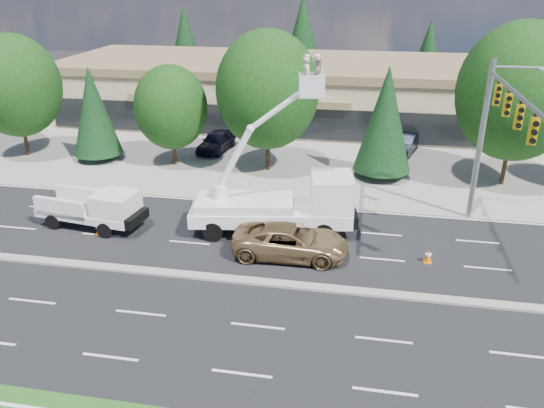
% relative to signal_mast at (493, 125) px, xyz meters
% --- Properties ---
extents(ground, '(140.00, 140.00, 0.00)m').
position_rel_signal_mast_xyz_m(ground, '(-10.03, -7.04, -6.06)').
color(ground, black).
rests_on(ground, ground).
extents(concrete_apron, '(140.00, 22.00, 0.01)m').
position_rel_signal_mast_xyz_m(concrete_apron, '(-10.03, 12.96, -6.05)').
color(concrete_apron, gray).
rests_on(concrete_apron, ground).
extents(road_median, '(120.00, 0.55, 0.12)m').
position_rel_signal_mast_xyz_m(road_median, '(-10.03, -7.04, -6.00)').
color(road_median, gray).
rests_on(road_median, ground).
extents(strip_mall, '(50.40, 15.40, 5.50)m').
position_rel_signal_mast_xyz_m(strip_mall, '(-10.03, 22.93, -3.23)').
color(strip_mall, tan).
rests_on(strip_mall, ground).
extents(tree_front_a, '(6.59, 6.59, 9.15)m').
position_rel_signal_mast_xyz_m(tree_front_a, '(-32.03, 7.96, -0.70)').
color(tree_front_a, '#332114').
rests_on(tree_front_a, ground).
extents(tree_front_b, '(3.55, 3.55, 6.99)m').
position_rel_signal_mast_xyz_m(tree_front_b, '(-26.03, 7.96, -2.31)').
color(tree_front_b, '#332114').
rests_on(tree_front_b, ground).
extents(tree_front_c, '(5.23, 5.23, 7.26)m').
position_rel_signal_mast_xyz_m(tree_front_c, '(-20.03, 7.96, -1.81)').
color(tree_front_c, '#332114').
rests_on(tree_front_c, ground).
extents(tree_front_d, '(7.05, 7.05, 9.79)m').
position_rel_signal_mast_xyz_m(tree_front_d, '(-13.03, 7.96, -0.33)').
color(tree_front_d, '#332114').
rests_on(tree_front_d, ground).
extents(tree_front_e, '(3.88, 3.88, 7.66)m').
position_rel_signal_mast_xyz_m(tree_front_e, '(-5.03, 7.96, -1.95)').
color(tree_front_e, '#332114').
rests_on(tree_front_e, ground).
extents(tree_front_f, '(7.61, 7.61, 10.56)m').
position_rel_signal_mast_xyz_m(tree_front_f, '(2.97, 7.96, 0.13)').
color(tree_front_f, '#332114').
rests_on(tree_front_f, ground).
extents(tree_back_a, '(4.84, 4.84, 9.54)m').
position_rel_signal_mast_xyz_m(tree_back_a, '(-28.03, 34.96, -0.94)').
color(tree_back_a, '#332114').
rests_on(tree_back_a, ground).
extents(tree_back_b, '(5.55, 5.55, 10.93)m').
position_rel_signal_mast_xyz_m(tree_back_b, '(-14.03, 34.96, -0.19)').
color(tree_back_b, '#332114').
rests_on(tree_back_b, ground).
extents(tree_back_c, '(4.29, 4.29, 8.45)m').
position_rel_signal_mast_xyz_m(tree_back_c, '(-0.03, 34.96, -1.52)').
color(tree_back_c, '#332114').
rests_on(tree_back_c, ground).
extents(tree_back_d, '(4.90, 4.90, 9.66)m').
position_rel_signal_mast_xyz_m(tree_back_d, '(11.97, 34.96, -0.87)').
color(tree_back_d, '#332114').
rests_on(tree_back_d, ground).
extents(signal_mast, '(2.76, 10.16, 9.00)m').
position_rel_signal_mast_xyz_m(signal_mast, '(0.00, 0.00, 0.00)').
color(signal_mast, gray).
rests_on(signal_mast, ground).
extents(utility_pickup, '(5.95, 2.89, 2.19)m').
position_rel_signal_mast_xyz_m(utility_pickup, '(-20.70, -2.90, -5.15)').
color(utility_pickup, white).
rests_on(utility_pickup, ground).
extents(bucket_truck, '(8.94, 3.88, 9.50)m').
position_rel_signal_mast_xyz_m(bucket_truck, '(-10.33, -1.66, -4.09)').
color(bucket_truck, white).
rests_on(bucket_truck, ground).
extents(traffic_cone_a, '(0.40, 0.40, 0.70)m').
position_rel_signal_mast_xyz_m(traffic_cone_a, '(-20.18, -3.75, -5.72)').
color(traffic_cone_a, orange).
rests_on(traffic_cone_a, ground).
extents(traffic_cone_b, '(0.40, 0.40, 0.70)m').
position_rel_signal_mast_xyz_m(traffic_cone_b, '(-10.74, -3.54, -5.72)').
color(traffic_cone_b, orange).
rests_on(traffic_cone_b, ground).
extents(traffic_cone_c, '(0.40, 0.40, 0.70)m').
position_rel_signal_mast_xyz_m(traffic_cone_c, '(-8.17, -3.64, -5.72)').
color(traffic_cone_c, orange).
rests_on(traffic_cone_c, ground).
extents(traffic_cone_d, '(0.40, 0.40, 0.70)m').
position_rel_signal_mast_xyz_m(traffic_cone_d, '(-2.83, -3.71, -5.72)').
color(traffic_cone_d, orange).
rests_on(traffic_cone_d, ground).
extents(minivan, '(5.82, 2.76, 1.60)m').
position_rel_signal_mast_xyz_m(minivan, '(-9.58, -4.24, -5.25)').
color(minivan, olive).
rests_on(minivan, ground).
extents(parked_car_west, '(2.51, 4.86, 1.58)m').
position_rel_signal_mast_xyz_m(parked_car_west, '(-17.87, 11.57, -5.27)').
color(parked_car_west, black).
rests_on(parked_car_west, ground).
extents(parked_car_east, '(2.63, 4.57, 1.42)m').
position_rel_signal_mast_xyz_m(parked_car_east, '(-3.13, 13.96, -5.34)').
color(parked_car_east, black).
rests_on(parked_car_east, ground).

